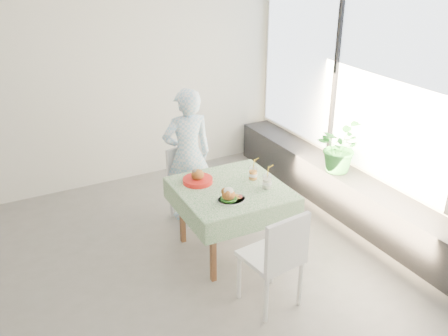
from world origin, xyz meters
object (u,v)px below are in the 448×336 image
cafe_table (231,212)px  juice_cup_orange (253,174)px  diner (188,155)px  chair_near (271,275)px  potted_plant (338,146)px  main_dish (230,196)px  chair_far (191,197)px

cafe_table → juice_cup_orange: size_ratio=4.07×
diner → juice_cup_orange: (0.37, -0.81, 0.03)m
diner → cafe_table: bearing=100.2°
diner → chair_near: bearing=94.8°
diner → juice_cup_orange: 0.89m
cafe_table → diner: diner is taller
chair_near → diner: (0.01, 1.76, 0.48)m
juice_cup_orange → chair_near: bearing=-111.7°
chair_near → potted_plant: bearing=34.4°
main_dish → juice_cup_orange: juice_cup_orange is taller
juice_cup_orange → chair_far: bearing=114.7°
main_dish → chair_near: bearing=-85.1°
main_dish → potted_plant: potted_plant is taller
main_dish → cafe_table: bearing=59.5°
chair_far → diner: 0.52m
cafe_table → potted_plant: potted_plant is taller
chair_near → juice_cup_orange: 1.14m
chair_far → chair_near: chair_near is taller
chair_near → main_dish: chair_near is taller
cafe_table → chair_near: bearing=-95.5°
diner → potted_plant: bearing=163.5°
chair_near → cafe_table: bearing=84.5°
juice_cup_orange → diner: bearing=114.3°
cafe_table → potted_plant: size_ratio=1.75×
main_dish → juice_cup_orange: 0.52m
cafe_table → chair_near: chair_near is taller
diner → potted_plant: size_ratio=2.55×
diner → juice_cup_orange: bearing=119.4°
chair_near → main_dish: (-0.06, 0.65, 0.50)m
chair_near → diner: size_ratio=0.61×
chair_far → potted_plant: size_ratio=1.39×
chair_far → main_dish: bearing=-94.0°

